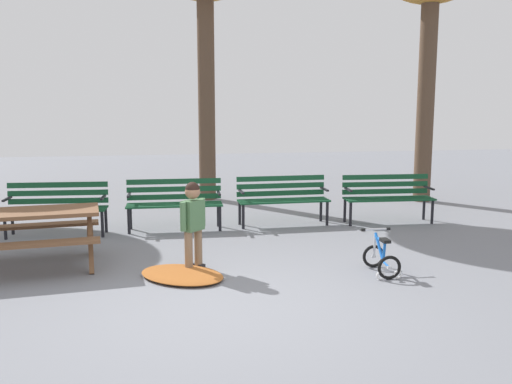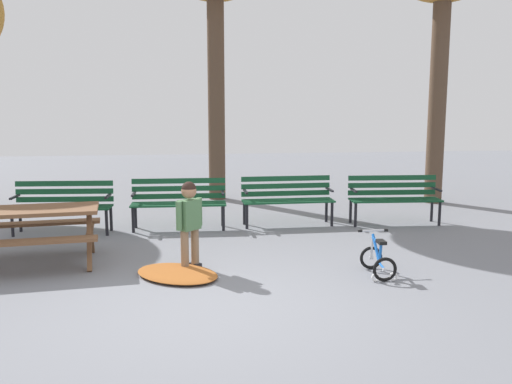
% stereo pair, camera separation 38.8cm
% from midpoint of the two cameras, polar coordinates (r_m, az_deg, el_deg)
% --- Properties ---
extents(ground, '(36.00, 36.00, 0.00)m').
position_cam_midpoint_polar(ground, '(6.08, -2.20, -11.44)').
color(ground, slate).
extents(picnic_table, '(1.94, 1.54, 0.79)m').
position_cam_midpoint_polar(picnic_table, '(7.84, -21.01, -2.86)').
color(picnic_table, brown).
rests_on(picnic_table, ground).
extents(park_bench_far_left, '(1.63, 0.57, 0.85)m').
position_cam_midpoint_polar(park_bench_far_left, '(9.69, -18.03, -1.02)').
color(park_bench_far_left, '#144728').
rests_on(park_bench_far_left, ground).
extents(park_bench_left, '(1.61, 0.51, 0.85)m').
position_cam_midpoint_polar(park_bench_left, '(9.60, -6.75, -0.73)').
color(park_bench_left, '#144728').
rests_on(park_bench_left, ground).
extents(park_bench_right, '(1.61, 0.48, 0.85)m').
position_cam_midpoint_polar(park_bench_right, '(9.86, 4.32, -0.43)').
color(park_bench_right, '#144728').
rests_on(park_bench_right, ground).
extents(park_bench_far_right, '(1.62, 0.55, 0.85)m').
position_cam_midpoint_polar(park_bench_far_right, '(10.28, 14.96, -0.32)').
color(park_bench_far_right, '#144728').
rests_on(park_bench_far_right, ground).
extents(child_standing, '(0.34, 0.33, 1.15)m').
position_cam_midpoint_polar(child_standing, '(7.17, -5.29, -2.63)').
color(child_standing, '#7F664C').
rests_on(child_standing, ground).
extents(kids_bicycle, '(0.39, 0.56, 0.54)m').
position_cam_midpoint_polar(kids_bicycle, '(7.21, 13.87, -6.73)').
color(kids_bicycle, black).
rests_on(kids_bicycle, ground).
extents(leaf_pile, '(1.36, 1.34, 0.07)m').
position_cam_midpoint_polar(leaf_pile, '(7.06, -6.48, -8.27)').
color(leaf_pile, '#9E5623').
rests_on(leaf_pile, ground).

